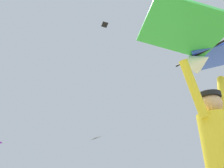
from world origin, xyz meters
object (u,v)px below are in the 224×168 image
Objects in this scene: held_stunt_kite at (205,47)px; distant_kite_black_mid_left at (96,138)px; distant_kite_black_overhead_distant at (105,25)px; kite_flyer_person at (223,159)px.

held_stunt_kite is 16.98m from distant_kite_black_mid_left.
distant_kite_black_overhead_distant is at bearing 55.98° from held_stunt_kite.
distant_kite_black_overhead_distant is (11.54, 17.09, 18.72)m from held_stunt_kite.
distant_kite_black_overhead_distant reaches higher than kite_flyer_person.
kite_flyer_person is 28.65m from distant_kite_black_overhead_distant.
kite_flyer_person is at bearing -124.12° from distant_kite_black_overhead_distant.
kite_flyer_person is at bearing -121.31° from distant_kite_black_mid_left.
distant_kite_black_mid_left is at bearing 58.81° from held_stunt_kite.
held_stunt_kite is 1.69× the size of distant_kite_black_overhead_distant.
distant_kite_black_overhead_distant is at bearing 55.88° from kite_flyer_person.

